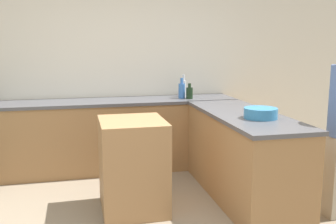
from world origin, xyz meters
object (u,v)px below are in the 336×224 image
object	(u,v)px
island_table	(133,165)
vinegar_bottle_clear	(183,88)
water_bottle_blue	(182,90)
mixing_bowl	(261,113)
wine_bottle_dark	(189,93)

from	to	relation	value
island_table	vinegar_bottle_clear	distance (m)	1.77
vinegar_bottle_clear	water_bottle_blue	xyz separation A→B (m)	(-0.06, -0.13, -0.01)
island_table	water_bottle_blue	bearing A→B (deg)	56.37
island_table	mixing_bowl	size ratio (longest dim) A/B	2.80
mixing_bowl	vinegar_bottle_clear	xyz separation A→B (m)	(-0.34, 1.64, 0.07)
mixing_bowl	water_bottle_blue	size ratio (longest dim) A/B	1.22
mixing_bowl	island_table	bearing A→B (deg)	168.92
mixing_bowl	vinegar_bottle_clear	distance (m)	1.68
island_table	mixing_bowl	bearing A→B (deg)	-11.08
mixing_bowl	wine_bottle_dark	size ratio (longest dim) A/B	1.61
island_table	water_bottle_blue	size ratio (longest dim) A/B	3.41
mixing_bowl	wine_bottle_dark	distance (m)	1.48
mixing_bowl	water_bottle_blue	distance (m)	1.56
water_bottle_blue	wine_bottle_dark	world-z (taller)	water_bottle_blue
water_bottle_blue	wine_bottle_dark	bearing A→B (deg)	-35.64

